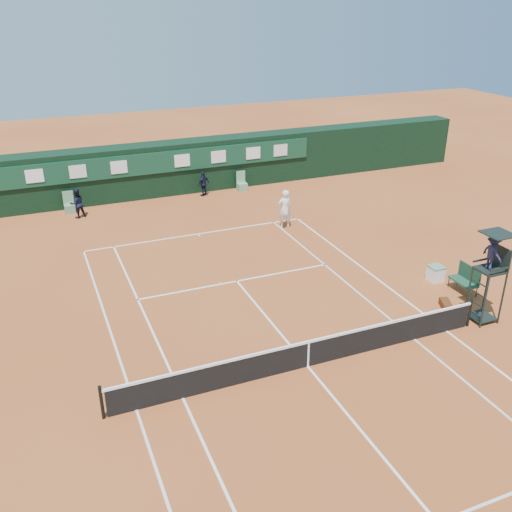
{
  "coord_description": "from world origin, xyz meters",
  "views": [
    {
      "loc": [
        -7.25,
        -13.26,
        10.83
      ],
      "look_at": [
        0.69,
        6.0,
        1.2
      ],
      "focal_mm": 40.0,
      "sensor_mm": 36.0,
      "label": 1
    }
  ],
  "objects_px": {
    "umpire_chair": "(492,259)",
    "player": "(285,209)",
    "player_bench": "(466,278)",
    "cooler": "(436,273)",
    "tennis_net": "(308,353)"
  },
  "relations": [
    {
      "from": "umpire_chair",
      "to": "player",
      "type": "xyz_separation_m",
      "value": [
        -2.8,
        10.9,
        -1.46
      ]
    },
    {
      "from": "player_bench",
      "to": "cooler",
      "type": "bearing_deg",
      "value": 110.79
    },
    {
      "from": "tennis_net",
      "to": "player_bench",
      "type": "bearing_deg",
      "value": 14.76
    },
    {
      "from": "tennis_net",
      "to": "player_bench",
      "type": "distance_m",
      "value": 8.36
    },
    {
      "from": "tennis_net",
      "to": "player",
      "type": "height_order",
      "value": "player"
    },
    {
      "from": "player",
      "to": "tennis_net",
      "type": "bearing_deg",
      "value": 69.55
    },
    {
      "from": "tennis_net",
      "to": "player",
      "type": "relative_size",
      "value": 6.45
    },
    {
      "from": "player_bench",
      "to": "player",
      "type": "relative_size",
      "value": 0.6
    },
    {
      "from": "umpire_chair",
      "to": "player_bench",
      "type": "bearing_deg",
      "value": 64.27
    },
    {
      "from": "umpire_chair",
      "to": "player",
      "type": "height_order",
      "value": "umpire_chair"
    },
    {
      "from": "umpire_chair",
      "to": "cooler",
      "type": "distance_m",
      "value": 3.89
    },
    {
      "from": "tennis_net",
      "to": "umpire_chair",
      "type": "bearing_deg",
      "value": 1.07
    },
    {
      "from": "umpire_chair",
      "to": "cooler",
      "type": "relative_size",
      "value": 5.3
    },
    {
      "from": "player",
      "to": "cooler",
      "type": "bearing_deg",
      "value": 114.18
    },
    {
      "from": "tennis_net",
      "to": "player",
      "type": "distance_m",
      "value": 11.86
    }
  ]
}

